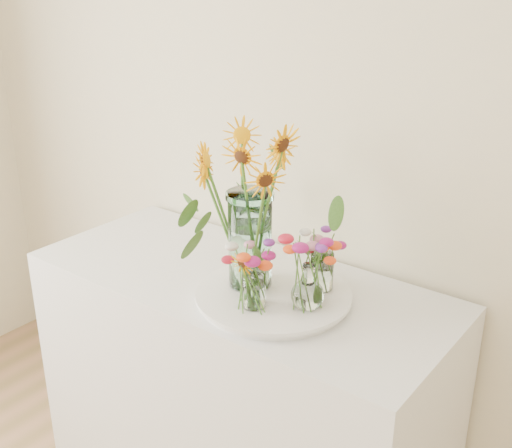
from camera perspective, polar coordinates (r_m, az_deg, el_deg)
name	(u,v)px	position (r m, az deg, el deg)	size (l,w,h in m)	color
counter	(239,394)	(2.30, -1.53, -14.86)	(1.40, 0.60, 0.90)	white
tray	(273,297)	(1.92, 1.56, -6.55)	(0.44, 0.44, 0.03)	white
mason_jar	(250,240)	(1.90, -0.54, -1.42)	(0.13, 0.13, 0.30)	#B2EDDF
sunflower_bouquet	(250,203)	(1.86, -0.55, 1.87)	(0.52, 0.52, 0.53)	#FDA705
small_vase_a	(254,290)	(1.82, -0.18, -5.89)	(0.07, 0.07, 0.12)	white
wildflower_posy_a	(254,276)	(1.79, -0.19, -4.62)	(0.21, 0.21, 0.21)	#FF4B16
small_vase_b	(308,286)	(1.82, 4.63, -5.53)	(0.10, 0.10, 0.14)	white
wildflower_posy_b	(308,272)	(1.80, 4.67, -4.26)	(0.21, 0.21, 0.23)	#FF4B16
small_vase_c	(322,272)	(1.92, 5.87, -4.27)	(0.07, 0.07, 0.12)	white
wildflower_posy_c	(322,258)	(1.90, 5.92, -3.06)	(0.17, 0.17, 0.21)	#FF4B16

